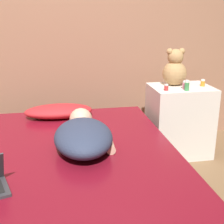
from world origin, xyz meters
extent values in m
plane|color=brown|center=(0.00, 0.00, 0.00)|extent=(12.00, 12.00, 0.00)
cube|color=#996B51|center=(0.00, 1.21, 1.30)|extent=(8.00, 0.06, 2.60)
cube|color=#4C331E|center=(0.00, 0.00, 0.13)|extent=(1.61, 1.85, 0.26)
cube|color=maroon|center=(0.00, 0.00, 0.35)|extent=(1.57, 1.82, 0.17)
cube|color=silver|center=(1.14, 0.70, 0.33)|extent=(0.56, 0.44, 0.67)
ellipsoid|color=red|center=(0.01, 0.71, 0.49)|extent=(0.59, 0.28, 0.11)
ellipsoid|color=#2D3851|center=(0.16, -0.01, 0.53)|extent=(0.42, 0.61, 0.19)
sphere|color=#DBAD8E|center=(0.18, 0.36, 0.52)|extent=(0.18, 0.18, 0.18)
cylinder|color=#DBAD8E|center=(0.34, 0.01, 0.46)|extent=(0.07, 0.27, 0.06)
sphere|color=tan|center=(1.09, 0.77, 0.78)|extent=(0.22, 0.22, 0.22)
sphere|color=tan|center=(1.09, 0.77, 0.93)|extent=(0.15, 0.15, 0.15)
sphere|color=tan|center=(1.04, 0.77, 0.98)|extent=(0.06, 0.06, 0.06)
sphere|color=tan|center=(1.15, 0.77, 0.98)|extent=(0.06, 0.06, 0.06)
cylinder|color=orange|center=(1.34, 0.68, 0.69)|extent=(0.04, 0.04, 0.05)
cylinder|color=white|center=(1.34, 0.68, 0.72)|extent=(0.04, 0.04, 0.01)
cylinder|color=#3D8E4C|center=(1.13, 0.55, 0.70)|extent=(0.04, 0.04, 0.07)
cylinder|color=white|center=(1.13, 0.55, 0.75)|extent=(0.04, 0.04, 0.02)
cylinder|color=pink|center=(1.14, 0.61, 0.70)|extent=(0.05, 0.05, 0.06)
cylinder|color=white|center=(1.14, 0.61, 0.73)|extent=(0.05, 0.05, 0.02)
cylinder|color=#B72D2D|center=(0.95, 0.58, 0.69)|extent=(0.04, 0.04, 0.04)
cylinder|color=white|center=(0.95, 0.58, 0.72)|extent=(0.03, 0.03, 0.01)
camera|label=1|loc=(0.00, -1.94, 1.33)|focal=50.00mm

